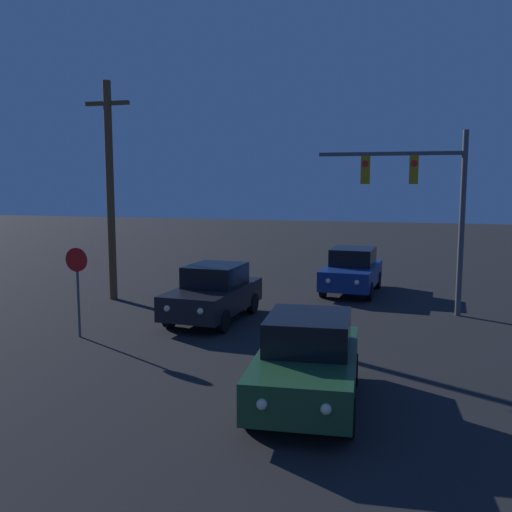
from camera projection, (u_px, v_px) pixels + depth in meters
name	position (u px, v px, depth m)	size (l,w,h in m)	color
car_near	(307.00, 361.00, 10.93)	(2.15, 4.27, 1.70)	#1E4728
car_mid	(214.00, 293.00, 17.57)	(2.08, 4.25, 1.70)	black
car_far	(352.00, 271.00, 21.94)	(2.07, 4.25, 1.70)	navy
traffic_signal_mast	(424.00, 193.00, 18.03)	(4.62, 0.30, 5.83)	#4C4C51
stop_sign	(77.00, 276.00, 15.50)	(0.65, 0.07, 2.48)	#4C4C51
utility_pole	(110.00, 188.00, 20.27)	(1.66, 0.28, 7.74)	brown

